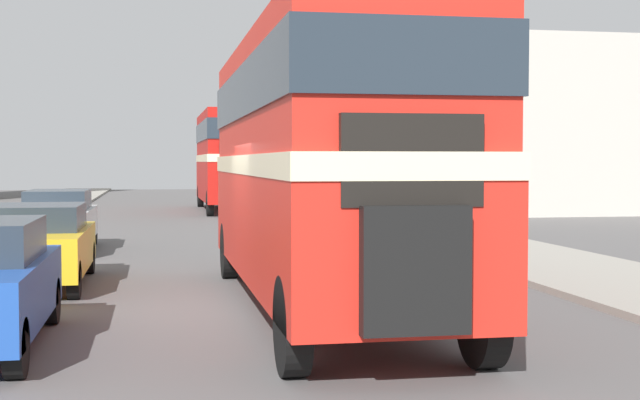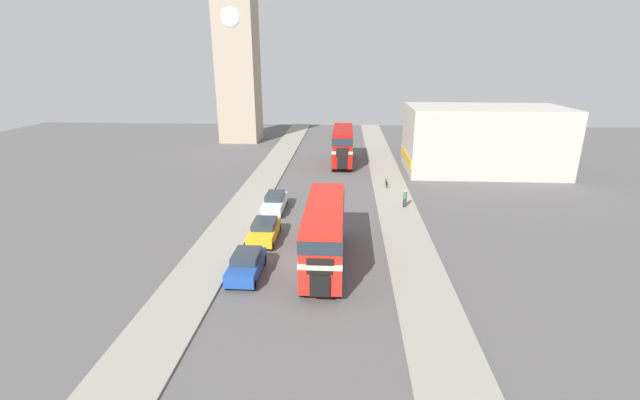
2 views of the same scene
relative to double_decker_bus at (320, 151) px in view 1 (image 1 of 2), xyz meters
The scene contains 8 objects.
ground_plane 2.57m from the double_decker_bus, behind, with size 120.00×120.00×0.00m, color #565454.
double_decker_bus is the anchor object (origin of this frame).
bus_distant 27.55m from the double_decker_bus, 88.27° to the left, with size 2.41×9.76×4.45m.
car_parked_mid 5.98m from the double_decker_bus, 142.66° to the left, with size 1.83×4.29×1.46m.
car_parked_far 11.08m from the double_decker_bus, 116.15° to the left, with size 1.65×4.53×1.53m.
pedestrian_walking 12.96m from the double_decker_bus, 59.54° to the left, with size 0.32×0.32×1.59m.
bicycle_on_pavement 18.36m from the double_decker_bus, 72.59° to the left, with size 0.05×1.76×0.78m.
shop_building_block 30.19m from the double_decker_bus, 55.62° to the left, with size 17.45×9.23×7.48m.
Camera 1 is at (-1.56, -13.29, 2.24)m, focal length 50.00 mm.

